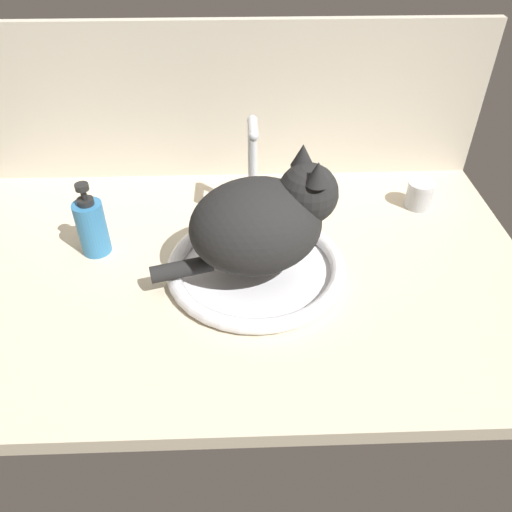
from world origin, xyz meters
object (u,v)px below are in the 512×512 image
(soap_pump_bottle, at_px, (92,226))
(metal_jar, at_px, (419,195))
(sink_basin, at_px, (256,267))
(faucet, at_px, (253,179))
(cat, at_px, (266,220))

(soap_pump_bottle, relative_size, metal_jar, 2.55)
(sink_basin, distance_m, faucet, 0.22)
(soap_pump_bottle, distance_m, metal_jar, 0.73)
(faucet, xyz_separation_m, metal_jar, (0.38, 0.01, -0.06))
(faucet, xyz_separation_m, soap_pump_bottle, (-0.33, -0.13, -0.03))
(cat, bearing_deg, soap_pump_bottle, 167.96)
(sink_basin, bearing_deg, metal_jar, 29.92)
(soap_pump_bottle, xyz_separation_m, metal_jar, (0.71, 0.14, -0.03))
(metal_jar, bearing_deg, soap_pump_bottle, -168.69)
(faucet, distance_m, metal_jar, 0.39)
(sink_basin, xyz_separation_m, faucet, (0.00, 0.21, 0.07))
(sink_basin, relative_size, faucet, 1.52)
(cat, distance_m, soap_pump_bottle, 0.36)
(metal_jar, bearing_deg, faucet, -178.29)
(faucet, bearing_deg, metal_jar, 1.71)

